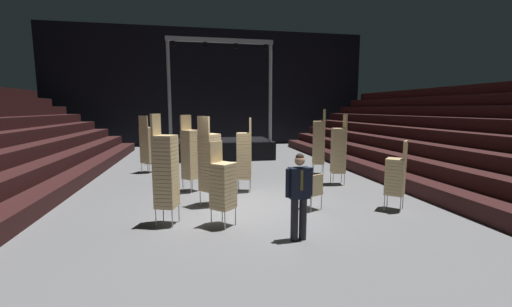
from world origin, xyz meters
name	(u,v)px	position (x,y,z in m)	size (l,w,h in m)	color
ground_plane	(248,208)	(0.00, 0.00, -0.05)	(22.00, 30.00, 0.10)	slate
arena_end_wall	(212,88)	(0.00, 15.00, 4.00)	(22.00, 0.30, 8.00)	black
bleacher_bank_right	(478,132)	(8.00, 1.00, 1.80)	(6.00, 24.00, 3.60)	black
stage_riser	(220,146)	(0.00, 8.99, 0.57)	(5.35, 3.37, 5.86)	black
man_with_tie	(299,192)	(0.62, -2.38, 0.98)	(0.57, 0.26, 1.74)	black
chair_stack_front_left	(166,170)	(-2.00, -0.98, 1.24)	(0.56, 0.56, 2.48)	#B2B5BA
chair_stack_front_right	(339,150)	(3.46, 1.94, 1.19)	(0.52, 0.52, 2.39)	#B2B5BA
chair_stack_mid_left	(209,161)	(-0.98, 0.33, 1.19)	(0.62, 0.62, 2.39)	#B2B5BA
chair_stack_mid_right	(223,184)	(-0.78, -1.31, 0.94)	(0.62, 0.62, 1.88)	#B2B5BA
chair_stack_mid_centre	(147,144)	(-3.21, 5.37, 1.15)	(0.60, 0.60, 2.31)	#B2B5BA
chair_stack_rear_left	(396,175)	(3.65, -1.00, 0.90)	(0.62, 0.62, 1.79)	#B2B5BA
chair_stack_rear_right	(211,152)	(-0.69, 4.77, 0.86)	(0.54, 0.54, 1.71)	#B2B5BA
chair_stack_rear_centre	(191,154)	(-1.47, 1.94, 1.19)	(0.62, 0.62, 2.39)	#B2B5BA
chair_stack_aisle_left	(319,142)	(3.48, 3.76, 1.28)	(0.55, 0.55, 2.56)	#B2B5BA
chair_stack_aisle_right	(244,155)	(0.17, 1.61, 1.15)	(0.52, 0.52, 2.31)	#B2B5BA
loose_chair_near_man	(313,190)	(1.59, -0.61, 0.53)	(0.59, 0.59, 0.95)	#B2B5BA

